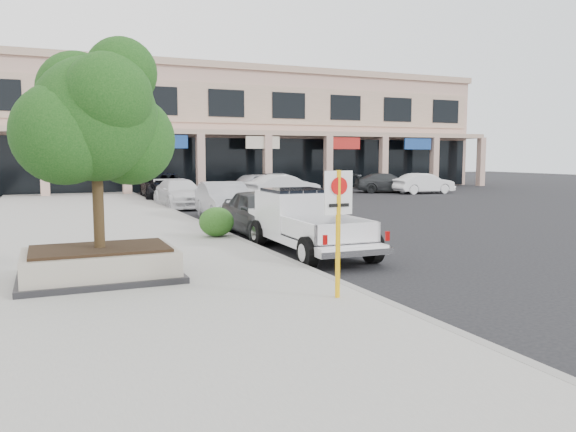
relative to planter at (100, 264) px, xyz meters
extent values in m
plane|color=black|center=(6.02, -0.68, -0.48)|extent=(120.00, 120.00, 0.00)
cube|color=gray|center=(0.52, 5.32, -0.40)|extent=(8.00, 52.00, 0.15)
cube|color=gray|center=(4.47, 5.32, -0.40)|extent=(0.20, 52.00, 0.15)
cube|color=#CB9E8E|center=(14.02, 33.32, 4.02)|extent=(40.00, 10.00, 9.00)
cube|color=tan|center=(14.02, 33.32, 8.77)|extent=(40.40, 10.40, 0.50)
cube|color=tan|center=(14.02, 27.22, 3.82)|extent=(40.00, 2.20, 0.35)
cube|color=#CB9E8E|center=(34.02, 26.37, 1.62)|extent=(0.55, 0.55, 4.20)
cube|color=black|center=(14.02, 28.27, 1.52)|extent=(39.20, 0.08, 3.90)
cube|color=black|center=(0.00, 0.00, -0.27)|extent=(3.20, 2.20, 0.12)
cube|color=gray|center=(0.00, 0.00, 0.04)|extent=(3.00, 2.00, 0.50)
cube|color=black|center=(0.00, 0.00, 0.32)|extent=(2.70, 1.70, 0.06)
cylinder|color=#312513|center=(0.00, 0.00, 1.45)|extent=(0.22, 0.22, 2.20)
sphere|color=#0F370F|center=(0.00, 0.00, 2.95)|extent=(2.50, 2.50, 2.50)
sphere|color=#0F370F|center=(0.70, 0.30, 2.55)|extent=(1.90, 1.90, 1.90)
sphere|color=#0F370F|center=(-0.30, 0.50, 3.55)|extent=(1.60, 1.60, 1.60)
cylinder|color=#FEB80D|center=(3.80, -3.24, 0.82)|extent=(0.09, 0.09, 2.30)
cube|color=white|center=(3.80, -3.24, 1.57)|extent=(0.55, 0.03, 0.78)
cylinder|color=red|center=(3.80, -3.27, 1.69)|extent=(0.32, 0.01, 0.32)
ellipsoid|color=#204413|center=(3.92, 4.97, 0.14)|extent=(1.10, 0.99, 0.93)
imported|color=#313436|center=(5.64, 5.43, 0.32)|extent=(1.93, 4.67, 1.58)
imported|color=#9FA1A7|center=(5.86, 10.46, 0.32)|extent=(2.02, 4.93, 1.59)
imported|color=silver|center=(5.42, 16.81, 0.25)|extent=(2.17, 5.04, 1.45)
imported|color=black|center=(5.76, 22.39, 0.32)|extent=(3.02, 5.88, 1.59)
imported|color=#ACADB4|center=(11.77, 21.68, 0.32)|extent=(4.99, 3.18, 1.58)
imported|color=silver|center=(12.22, 19.12, 0.29)|extent=(4.82, 2.34, 1.52)
imported|color=#2D3032|center=(21.70, 22.32, 0.22)|extent=(5.13, 3.35, 1.38)
imported|color=black|center=(13.48, 24.93, 0.21)|extent=(5.32, 3.35, 1.37)
imported|color=#A1A5A9|center=(14.42, 24.98, 0.29)|extent=(4.64, 2.22, 1.53)
imported|color=white|center=(23.46, 20.33, 0.23)|extent=(4.36, 1.67, 1.42)
camera|label=1|loc=(-0.98, -12.00, 2.25)|focal=35.00mm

